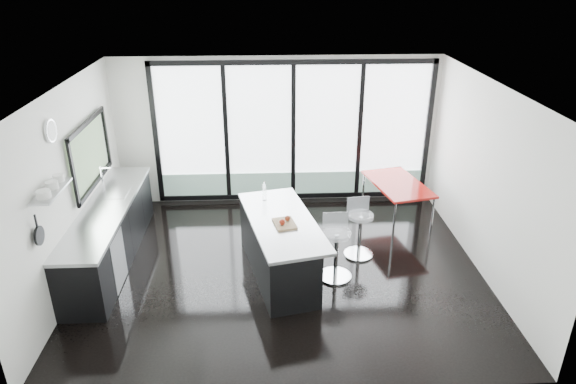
{
  "coord_description": "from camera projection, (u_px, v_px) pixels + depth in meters",
  "views": [
    {
      "loc": [
        -0.23,
        -6.72,
        4.35
      ],
      "look_at": [
        0.1,
        0.3,
        1.15
      ],
      "focal_mm": 32.0,
      "sensor_mm": 36.0,
      "label": 1
    }
  ],
  "objects": [
    {
      "name": "bar_stool_far",
      "position": [
        360.0,
        235.0,
        8.11
      ],
      "size": [
        0.53,
        0.53,
        0.74
      ],
      "primitive_type": "cylinder",
      "rotation": [
        0.0,
        0.0,
        0.14
      ],
      "color": "silver",
      "rests_on": "floor"
    },
    {
      "name": "ceiling",
      "position": [
        282.0,
        88.0,
        6.76
      ],
      "size": [
        6.0,
        5.0,
        0.0
      ],
      "primitive_type": "cube",
      "color": "white",
      "rests_on": "wall_back"
    },
    {
      "name": "island",
      "position": [
        278.0,
        246.0,
        7.63
      ],
      "size": [
        1.36,
        2.31,
        1.15
      ],
      "color": "black",
      "rests_on": "floor"
    },
    {
      "name": "wall_left",
      "position": [
        75.0,
        171.0,
        7.39
      ],
      "size": [
        0.26,
        5.0,
        2.8
      ],
      "color": "silver",
      "rests_on": "ground"
    },
    {
      "name": "wall_back",
      "position": [
        292.0,
        138.0,
        9.65
      ],
      "size": [
        6.0,
        0.09,
        2.8
      ],
      "color": "silver",
      "rests_on": "ground"
    },
    {
      "name": "wall_front",
      "position": [
        291.0,
        286.0,
        5.07
      ],
      "size": [
        6.0,
        0.0,
        2.8
      ],
      "primitive_type": "cube",
      "color": "silver",
      "rests_on": "ground"
    },
    {
      "name": "bar_stool_near",
      "position": [
        336.0,
        255.0,
        7.53
      ],
      "size": [
        0.5,
        0.5,
        0.77
      ],
      "primitive_type": "cylinder",
      "rotation": [
        0.0,
        0.0,
        0.03
      ],
      "color": "silver",
      "rests_on": "floor"
    },
    {
      "name": "wall_right",
      "position": [
        488.0,
        181.0,
        7.47
      ],
      "size": [
        0.0,
        5.0,
        2.8
      ],
      "primitive_type": "cube",
      "color": "silver",
      "rests_on": "ground"
    },
    {
      "name": "counter_cabinets",
      "position": [
        110.0,
        233.0,
        7.97
      ],
      "size": [
        0.69,
        3.24,
        1.36
      ],
      "color": "black",
      "rests_on": "floor"
    },
    {
      "name": "floor",
      "position": [
        282.0,
        268.0,
        7.92
      ],
      "size": [
        6.0,
        5.0,
        0.0
      ],
      "primitive_type": "cube",
      "color": "black",
      "rests_on": "ground"
    },
    {
      "name": "red_table",
      "position": [
        396.0,
        202.0,
        9.18
      ],
      "size": [
        1.09,
        1.55,
        0.76
      ],
      "primitive_type": "cube",
      "rotation": [
        0.0,
        0.0,
        0.22
      ],
      "color": "maroon",
      "rests_on": "floor"
    }
  ]
}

